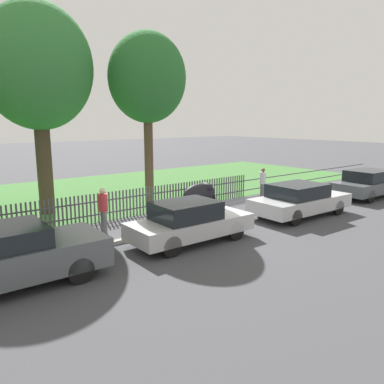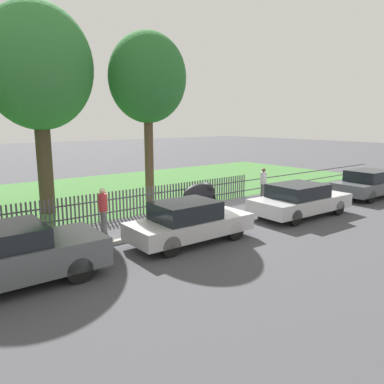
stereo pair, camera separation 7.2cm
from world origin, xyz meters
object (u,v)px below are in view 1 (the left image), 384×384
parked_car_navy_estate (189,222)px  parked_car_white_van (369,183)px  tree_mid_park (147,79)px  covered_motorcycle (200,193)px  parked_car_red_compact (300,200)px  pedestrian_near_fence (263,181)px  pedestrian_by_lamp (103,208)px  parked_car_black_saloon (6,257)px  tree_behind_motorcycle (37,68)px

parked_car_navy_estate → parked_car_white_van: 11.68m
parked_car_navy_estate → tree_mid_park: (1.82, 5.28, 4.95)m
covered_motorcycle → tree_mid_park: tree_mid_park is taller
parked_car_navy_estate → parked_car_red_compact: parked_car_navy_estate is taller
parked_car_red_compact → pedestrian_near_fence: size_ratio=2.93×
tree_mid_park → covered_motorcycle: bearing=-51.5°
tree_mid_park → pedestrian_by_lamp: (-3.49, -2.56, -4.74)m
parked_car_red_compact → pedestrian_near_fence: 3.60m
parked_car_navy_estate → parked_car_black_saloon: bearing=-179.8°
covered_motorcycle → pedestrian_by_lamp: bearing=-174.9°
parked_car_red_compact → tree_behind_motorcycle: (-7.93, 6.95, 5.21)m
parked_car_white_van → pedestrian_near_fence: pedestrian_near_fence is taller
covered_motorcycle → pedestrian_by_lamp: size_ratio=1.25×
parked_car_black_saloon → parked_car_white_van: size_ratio=0.99×
parked_car_navy_estate → pedestrian_by_lamp: size_ratio=2.63×
parked_car_red_compact → tree_mid_park: size_ratio=0.59×
covered_motorcycle → tree_behind_motorcycle: tree_behind_motorcycle is taller
parked_car_black_saloon → tree_behind_motorcycle: size_ratio=0.53×
parked_car_red_compact → pedestrian_by_lamp: pedestrian_by_lamp is taller
parked_car_black_saloon → parked_car_navy_estate: bearing=-0.1°
parked_car_navy_estate → tree_behind_motorcycle: bearing=109.5°
tree_mid_park → pedestrian_near_fence: bearing=-21.9°
parked_car_red_compact → covered_motorcycle: (-2.34, 3.56, -0.00)m
parked_car_red_compact → tree_mid_park: (-3.81, 5.41, 4.95)m
parked_car_red_compact → tree_behind_motorcycle: size_ratio=0.53×
parked_car_black_saloon → tree_mid_park: size_ratio=0.59×
tree_behind_motorcycle → tree_mid_park: size_ratio=1.11×
parked_car_white_van → pedestrian_near_fence: bearing=147.3°
covered_motorcycle → pedestrian_near_fence: bearing=-7.3°
pedestrian_near_fence → covered_motorcycle: bearing=-69.7°
parked_car_white_van → tree_behind_motorcycle: size_ratio=0.54×
covered_motorcycle → tree_behind_motorcycle: size_ratio=0.23×
parked_car_navy_estate → tree_mid_park: 7.46m
covered_motorcycle → pedestrian_near_fence: pedestrian_near_fence is taller
parked_car_white_van → covered_motorcycle: (-8.39, 3.42, -0.03)m
parked_car_black_saloon → parked_car_navy_estate: parked_car_black_saloon is taller
parked_car_navy_estate → tree_behind_motorcycle: tree_behind_motorcycle is taller
tree_behind_motorcycle → pedestrian_near_fence: (9.42, -3.68, -5.02)m
parked_car_red_compact → covered_motorcycle: 4.26m
tree_mid_park → pedestrian_by_lamp: 6.42m
parked_car_navy_estate → covered_motorcycle: size_ratio=2.10×
tree_behind_motorcycle → pedestrian_near_fence: 11.29m
parked_car_black_saloon → pedestrian_by_lamp: 4.57m
parked_car_navy_estate → parked_car_white_van: size_ratio=0.91×
parked_car_navy_estate → tree_behind_motorcycle: 8.88m
pedestrian_by_lamp → parked_car_black_saloon: bearing=131.6°
tree_behind_motorcycle → pedestrian_by_lamp: 6.50m
parked_car_navy_estate → tree_mid_park: tree_mid_park is taller
parked_car_white_van → pedestrian_near_fence: size_ratio=2.94×
parked_car_black_saloon → parked_car_white_van: bearing=0.4°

